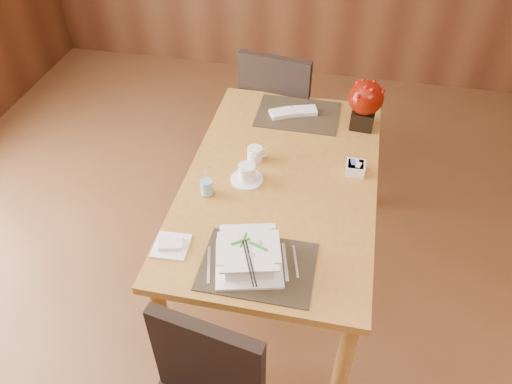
% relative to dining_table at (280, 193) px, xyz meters
% --- Properties ---
extents(ground, '(6.00, 6.00, 0.00)m').
position_rel_dining_table_xyz_m(ground, '(0.00, -0.60, -0.65)').
color(ground, brown).
rests_on(ground, ground).
extents(dining_table, '(0.90, 1.50, 0.75)m').
position_rel_dining_table_xyz_m(dining_table, '(0.00, 0.00, 0.00)').
color(dining_table, '#B67C32').
rests_on(dining_table, ground).
extents(placemat_near, '(0.45, 0.33, 0.01)m').
position_rel_dining_table_xyz_m(placemat_near, '(0.00, -0.55, 0.10)').
color(placemat_near, black).
rests_on(placemat_near, dining_table).
extents(placemat_far, '(0.45, 0.33, 0.01)m').
position_rel_dining_table_xyz_m(placemat_far, '(0.00, 0.55, 0.10)').
color(placemat_far, black).
rests_on(placemat_far, dining_table).
extents(soup_setting, '(0.32, 0.32, 0.11)m').
position_rel_dining_table_xyz_m(soup_setting, '(-0.04, -0.55, 0.15)').
color(soup_setting, white).
rests_on(soup_setting, dining_table).
extents(coffee_cup, '(0.15, 0.15, 0.09)m').
position_rel_dining_table_xyz_m(coffee_cup, '(-0.16, -0.05, 0.13)').
color(coffee_cup, white).
rests_on(coffee_cup, dining_table).
extents(water_glass, '(0.08, 0.08, 0.15)m').
position_rel_dining_table_xyz_m(water_glass, '(-0.31, -0.18, 0.17)').
color(water_glass, white).
rests_on(water_glass, dining_table).
extents(creamer_jug, '(0.12, 0.12, 0.07)m').
position_rel_dining_table_xyz_m(creamer_jug, '(-0.15, 0.11, 0.13)').
color(creamer_jug, white).
rests_on(creamer_jug, dining_table).
extents(sugar_caddy, '(0.09, 0.09, 0.05)m').
position_rel_dining_table_xyz_m(sugar_caddy, '(0.34, 0.11, 0.12)').
color(sugar_caddy, white).
rests_on(sugar_caddy, dining_table).
extents(berry_decor, '(0.18, 0.18, 0.27)m').
position_rel_dining_table_xyz_m(berry_decor, '(0.35, 0.51, 0.25)').
color(berry_decor, black).
rests_on(berry_decor, dining_table).
extents(napkins_far, '(0.27, 0.18, 0.02)m').
position_rel_dining_table_xyz_m(napkins_far, '(-0.02, 0.55, 0.11)').
color(napkins_far, white).
rests_on(napkins_far, dining_table).
extents(bread_plate, '(0.15, 0.15, 0.01)m').
position_rel_dining_table_xyz_m(bread_plate, '(-0.37, -0.52, 0.10)').
color(bread_plate, white).
rests_on(bread_plate, dining_table).
extents(far_chair, '(0.51, 0.52, 0.97)m').
position_rel_dining_table_xyz_m(far_chair, '(-0.16, 0.88, -0.10)').
color(far_chair, black).
rests_on(far_chair, ground).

